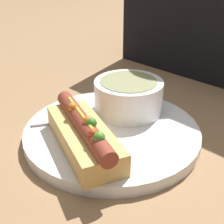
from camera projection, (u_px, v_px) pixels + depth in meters
ground_plane at (112, 137)px, 0.50m from camera, size 4.00×4.00×0.00m
dinner_plate at (112, 133)px, 0.50m from camera, size 0.28×0.28×0.02m
hot_dog at (84, 134)px, 0.43m from camera, size 0.18×0.12×0.06m
soup_bowl at (128, 95)px, 0.53m from camera, size 0.12×0.12×0.06m
spoon at (111, 116)px, 0.52m from camera, size 0.11×0.16×0.01m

